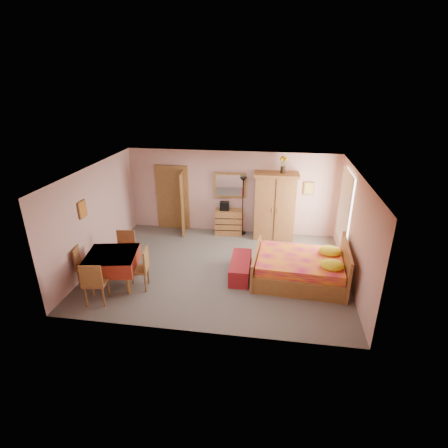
% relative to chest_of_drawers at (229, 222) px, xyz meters
% --- Properties ---
extents(floor, '(6.50, 6.50, 0.00)m').
position_rel_chest_of_drawers_xyz_m(floor, '(0.05, -2.24, -0.40)').
color(floor, '#6A655D').
rests_on(floor, ground).
extents(ceiling, '(6.50, 6.50, 0.00)m').
position_rel_chest_of_drawers_xyz_m(ceiling, '(0.05, -2.24, 2.20)').
color(ceiling, brown).
rests_on(ceiling, wall_back).
extents(wall_back, '(6.50, 0.10, 2.60)m').
position_rel_chest_of_drawers_xyz_m(wall_back, '(0.05, 0.26, 0.90)').
color(wall_back, '#D1A198').
rests_on(wall_back, floor).
extents(wall_front, '(6.50, 0.10, 2.60)m').
position_rel_chest_of_drawers_xyz_m(wall_front, '(0.05, -4.74, 0.90)').
color(wall_front, '#D1A198').
rests_on(wall_front, floor).
extents(wall_left, '(0.10, 5.00, 2.60)m').
position_rel_chest_of_drawers_xyz_m(wall_left, '(-3.20, -2.24, 0.90)').
color(wall_left, '#D1A198').
rests_on(wall_left, floor).
extents(wall_right, '(0.10, 5.00, 2.60)m').
position_rel_chest_of_drawers_xyz_m(wall_right, '(3.30, -2.24, 0.90)').
color(wall_right, '#D1A198').
rests_on(wall_right, floor).
extents(doorway, '(1.06, 0.12, 2.15)m').
position_rel_chest_of_drawers_xyz_m(doorway, '(-1.85, 0.23, 0.62)').
color(doorway, '#9E6B35').
rests_on(doorway, floor).
extents(window, '(0.08, 1.40, 1.95)m').
position_rel_chest_of_drawers_xyz_m(window, '(3.26, -1.04, 1.05)').
color(window, white).
rests_on(window, wall_right).
extents(picture_left, '(0.04, 0.32, 0.42)m').
position_rel_chest_of_drawers_xyz_m(picture_left, '(-3.17, -2.84, 1.30)').
color(picture_left, orange).
rests_on(picture_left, wall_left).
extents(picture_back, '(0.30, 0.04, 0.40)m').
position_rel_chest_of_drawers_xyz_m(picture_back, '(2.40, 0.23, 1.15)').
color(picture_back, '#D8BF59').
rests_on(picture_back, wall_back).
extents(chest_of_drawers, '(0.88, 0.49, 0.80)m').
position_rel_chest_of_drawers_xyz_m(chest_of_drawers, '(0.00, 0.00, 0.00)').
color(chest_of_drawers, '#A16836').
rests_on(chest_of_drawers, floor).
extents(wall_mirror, '(1.01, 0.11, 0.80)m').
position_rel_chest_of_drawers_xyz_m(wall_mirror, '(0.00, 0.21, 1.15)').
color(wall_mirror, white).
rests_on(wall_mirror, wall_back).
extents(stereo, '(0.30, 0.23, 0.27)m').
position_rel_chest_of_drawers_xyz_m(stereo, '(-0.13, -0.01, 0.53)').
color(stereo, black).
rests_on(stereo, chest_of_drawers).
extents(floor_lamp, '(0.27, 0.27, 1.85)m').
position_rel_chest_of_drawers_xyz_m(floor_lamp, '(0.43, 0.07, 0.52)').
color(floor_lamp, black).
rests_on(floor_lamp, floor).
extents(wardrobe, '(1.33, 0.72, 2.06)m').
position_rel_chest_of_drawers_xyz_m(wardrobe, '(1.41, -0.07, 0.63)').
color(wardrobe, '#9C6434').
rests_on(wardrobe, floor).
extents(sunflower_vase, '(0.20, 0.20, 0.50)m').
position_rel_chest_of_drawers_xyz_m(sunflower_vase, '(1.59, -0.03, 1.91)').
color(sunflower_vase, gold).
rests_on(sunflower_vase, wardrobe).
extents(bed, '(2.31, 1.86, 1.03)m').
position_rel_chest_of_drawers_xyz_m(bed, '(2.08, -2.48, 0.11)').
color(bed, '#B81252').
rests_on(bed, floor).
extents(bench, '(0.51, 1.31, 0.43)m').
position_rel_chest_of_drawers_xyz_m(bench, '(0.65, -2.48, -0.18)').
color(bench, maroon).
rests_on(bench, floor).
extents(dining_table, '(1.33, 1.33, 0.83)m').
position_rel_chest_of_drawers_xyz_m(dining_table, '(-2.30, -3.37, 0.01)').
color(dining_table, maroon).
rests_on(dining_table, floor).
extents(chair_south, '(0.53, 0.53, 1.02)m').
position_rel_chest_of_drawers_xyz_m(chair_south, '(-2.37, -4.07, 0.11)').
color(chair_south, brown).
rests_on(chair_south, floor).
extents(chair_north, '(0.53, 0.53, 1.02)m').
position_rel_chest_of_drawers_xyz_m(chair_north, '(-2.32, -2.63, 0.11)').
color(chair_north, '#B0783B').
rests_on(chair_north, floor).
extents(chair_west, '(0.54, 0.54, 0.96)m').
position_rel_chest_of_drawers_xyz_m(chair_west, '(-2.96, -3.39, 0.08)').
color(chair_west, '#AB6D3A').
rests_on(chair_west, floor).
extents(chair_east, '(0.53, 0.53, 1.01)m').
position_rel_chest_of_drawers_xyz_m(chair_east, '(-1.67, -3.40, 0.10)').
color(chair_east, olive).
rests_on(chair_east, floor).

